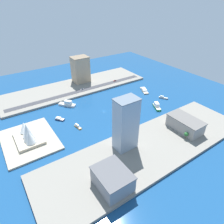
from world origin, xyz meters
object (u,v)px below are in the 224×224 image
object	(u,v)px
traffic_light_waterfront	(76,91)
opera_landmark	(28,134)
water_taxi_orange	(78,126)
tower_tall_glass	(126,124)
yacht_sleek_gray	(163,98)
patrol_launch_navy	(60,119)
pickup_red	(115,81)
apartment_midrise_tan	(80,69)
ferry_white_commuter	(67,104)
carpark_squat_concrete	(185,124)
van_white	(82,89)
warehouse_low_gray	(112,179)
barge_flat_brown	(144,90)
ferry_green_doubledeck	(157,106)

from	to	relation	value
traffic_light_waterfront	opera_landmark	world-z (taller)	opera_landmark
water_taxi_orange	tower_tall_glass	world-z (taller)	tower_tall_glass
yacht_sleek_gray	opera_landmark	size ratio (longest dim) A/B	0.36
patrol_launch_navy	pickup_red	distance (m)	138.27
opera_landmark	apartment_midrise_tan	bearing A→B (deg)	-46.85
ferry_white_commuter	opera_landmark	distance (m)	81.85
water_taxi_orange	apartment_midrise_tan	bearing A→B (deg)	-28.45
carpark_squat_concrete	tower_tall_glass	distance (m)	78.70
traffic_light_waterfront	apartment_midrise_tan	bearing A→B (deg)	-35.15
patrol_launch_navy	apartment_midrise_tan	xyz separation A→B (m)	(90.68, -76.17, 23.28)
tower_tall_glass	pickup_red	xyz separation A→B (m)	(146.44, -89.22, -26.78)
van_white	traffic_light_waterfront	size ratio (longest dim) A/B	0.76
patrol_launch_navy	tower_tall_glass	size ratio (longest dim) A/B	0.22
apartment_midrise_tan	opera_landmark	size ratio (longest dim) A/B	1.14
traffic_light_waterfront	water_taxi_orange	bearing A→B (deg)	155.44
carpark_squat_concrete	water_taxi_orange	bearing A→B (deg)	52.51
apartment_midrise_tan	van_white	xyz separation A→B (m)	(-31.56, 14.78, -20.78)
tower_tall_glass	warehouse_low_gray	xyz separation A→B (m)	(-32.63, 37.54, -19.66)
carpark_squat_concrete	van_white	xyz separation A→B (m)	(162.80, 49.49, -6.52)
carpark_squat_concrete	van_white	size ratio (longest dim) A/B	8.10
water_taxi_orange	warehouse_low_gray	xyz separation A→B (m)	(-93.41, 13.18, 9.49)
water_taxi_orange	pickup_red	bearing A→B (deg)	-52.98
van_white	traffic_light_waterfront	bearing A→B (deg)	123.30
pickup_red	van_white	distance (m)	64.18
barge_flat_brown	patrol_launch_navy	bearing A→B (deg)	91.41
water_taxi_orange	yacht_sleek_gray	bearing A→B (deg)	-92.10
carpark_squat_concrete	opera_landmark	bearing A→B (deg)	61.57
patrol_launch_navy	apartment_midrise_tan	bearing A→B (deg)	-40.03
apartment_midrise_tan	opera_landmark	bearing A→B (deg)	133.15
barge_flat_brown	traffic_light_waterfront	world-z (taller)	traffic_light_waterfront
tower_tall_glass	pickup_red	bearing A→B (deg)	-31.35
barge_flat_brown	pickup_red	bearing A→B (deg)	20.86
ferry_white_commuter	van_white	distance (m)	49.49
pickup_red	barge_flat_brown	bearing A→B (deg)	-159.14
carpark_squat_concrete	traffic_light_waterfront	xyz separation A→B (m)	(153.70, 63.33, -3.17)
patrol_launch_navy	barge_flat_brown	bearing A→B (deg)	-88.59
opera_landmark	warehouse_low_gray	bearing A→B (deg)	-157.66
ferry_white_commuter	barge_flat_brown	distance (m)	125.96
apartment_midrise_tan	ferry_white_commuter	bearing A→B (deg)	139.43
apartment_midrise_tan	tower_tall_glass	size ratio (longest dim) A/B	0.78
apartment_midrise_tan	pickup_red	xyz separation A→B (m)	(-32.82, -49.39, -20.79)
traffic_light_waterfront	patrol_launch_navy	bearing A→B (deg)	136.46
tower_tall_glass	traffic_light_waterfront	world-z (taller)	tower_tall_glass
patrol_launch_navy	traffic_light_waterfront	distance (m)	69.26
water_taxi_orange	tower_tall_glass	size ratio (longest dim) A/B	0.23
yacht_sleek_gray	tower_tall_glass	xyz separation A→B (m)	(-55.65, 115.73, 29.19)
ferry_white_commuter	traffic_light_waterfront	size ratio (longest dim) A/B	3.59
patrol_launch_navy	traffic_light_waterfront	bearing A→B (deg)	-43.54
ferry_green_doubledeck	warehouse_low_gray	world-z (taller)	warehouse_low_gray
warehouse_low_gray	pickup_red	size ratio (longest dim) A/B	6.08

